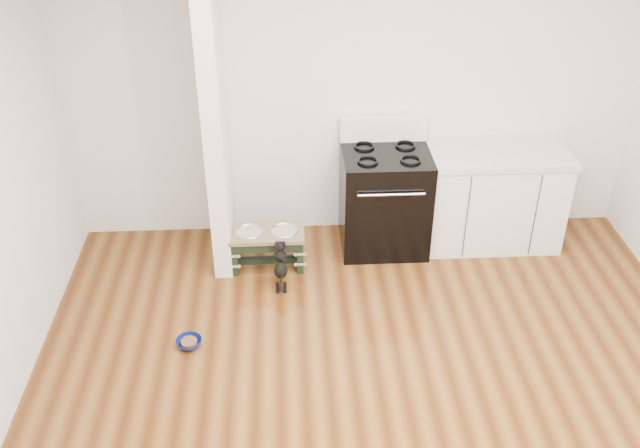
{
  "coord_description": "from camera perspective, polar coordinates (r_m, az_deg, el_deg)",
  "views": [
    {
      "loc": [
        -0.62,
        -3.27,
        3.65
      ],
      "look_at": [
        -0.36,
        1.55,
        0.61
      ],
      "focal_mm": 40.0,
      "sensor_mm": 36.0,
      "label": 1
    }
  ],
  "objects": [
    {
      "name": "ground",
      "position": [
        4.94,
        5.3,
        -15.65
      ],
      "size": [
        5.0,
        5.0,
        0.0
      ],
      "primitive_type": "plane",
      "color": "#4A240D",
      "rests_on": "ground"
    },
    {
      "name": "room_shell",
      "position": [
        3.9,
        6.47,
        0.56
      ],
      "size": [
        5.0,
        5.0,
        5.0
      ],
      "color": "silver",
      "rests_on": "ground"
    },
    {
      "name": "partition_wall",
      "position": [
        5.87,
        -8.39,
        8.74
      ],
      "size": [
        0.15,
        0.8,
        2.7
      ],
      "primitive_type": "cube",
      "color": "silver",
      "rests_on": "ground"
    },
    {
      "name": "oven_range",
      "position": [
        6.35,
        5.18,
        2.04
      ],
      "size": [
        0.76,
        0.69,
        1.14
      ],
      "color": "black",
      "rests_on": "ground"
    },
    {
      "name": "cabinet_run",
      "position": [
        6.58,
        13.63,
        2.11
      ],
      "size": [
        1.24,
        0.64,
        0.91
      ],
      "color": "silver",
      "rests_on": "ground"
    },
    {
      "name": "dog_feeder",
      "position": [
        6.16,
        -4.26,
        -1.41
      ],
      "size": [
        0.64,
        0.34,
        0.37
      ],
      "color": "black",
      "rests_on": "ground"
    },
    {
      "name": "puppy",
      "position": [
        5.94,
        -3.17,
        -3.26
      ],
      "size": [
        0.11,
        0.33,
        0.39
      ],
      "color": "black",
      "rests_on": "ground"
    },
    {
      "name": "floor_bowl",
      "position": [
        5.54,
        -10.44,
        -9.32
      ],
      "size": [
        0.25,
        0.25,
        0.06
      ],
      "rotation": [
        0.0,
        0.0,
        0.37
      ],
      "color": "navy",
      "rests_on": "ground"
    }
  ]
}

